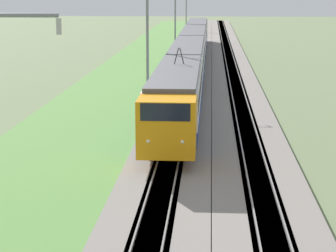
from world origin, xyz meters
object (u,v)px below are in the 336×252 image
(passenger_train, at_px, (191,51))
(catenary_mast_mid, at_px, (148,41))
(catenary_mast_distant, at_px, (186,7))
(catenary_mast_far, at_px, (176,17))

(passenger_train, height_order, catenary_mast_mid, catenary_mast_mid)
(catenary_mast_mid, distance_m, catenary_mast_distant, 83.17)
(catenary_mast_mid, xyz_separation_m, catenary_mast_far, (41.58, 0.00, 0.05))
(passenger_train, xyz_separation_m, catenary_mast_distant, (67.00, 3.03, 2.51))
(catenary_mast_mid, relative_size, catenary_mast_far, 0.99)
(catenary_mast_mid, bearing_deg, catenary_mast_distant, 0.00)
(catenary_mast_mid, distance_m, catenary_mast_far, 41.58)
(passenger_train, height_order, catenary_mast_far, catenary_mast_far)
(passenger_train, bearing_deg, catenary_mast_mid, -10.63)
(catenary_mast_mid, xyz_separation_m, catenary_mast_distant, (83.17, 0.00, 0.13))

